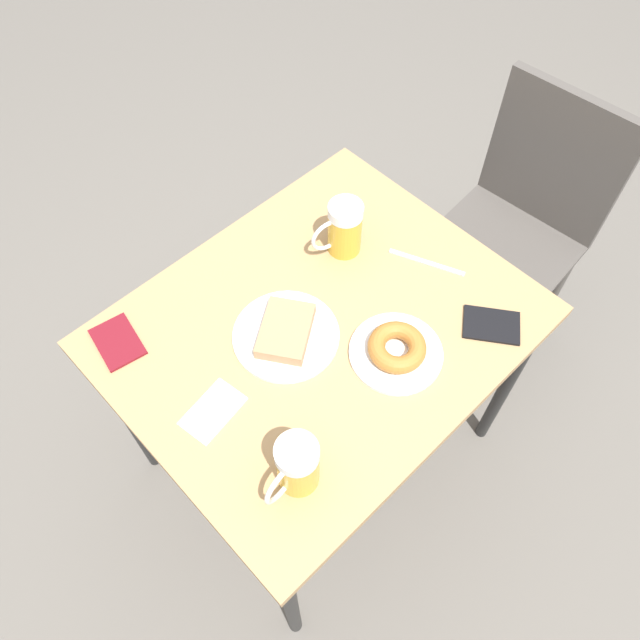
# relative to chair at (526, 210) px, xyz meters

# --- Properties ---
(ground_plane) EXTENTS (8.00, 8.00, 0.00)m
(ground_plane) POSITION_rel_chair_xyz_m (-0.04, -0.81, -0.54)
(ground_plane) COLOR #666059
(table) EXTENTS (0.74, 0.91, 0.73)m
(table) POSITION_rel_chair_xyz_m (-0.04, -0.81, 0.12)
(table) COLOR tan
(table) RESTS_ON ground_plane
(chair) EXTENTS (0.43, 0.43, 0.89)m
(chair) POSITION_rel_chair_xyz_m (0.00, 0.00, 0.00)
(chair) COLOR #514C47
(chair) RESTS_ON ground_plane
(plate_with_cake) EXTENTS (0.24, 0.24, 0.04)m
(plate_with_cake) POSITION_rel_chair_xyz_m (-0.07, -0.89, 0.21)
(plate_with_cake) COLOR white
(plate_with_cake) RESTS_ON table
(plate_with_donut) EXTENTS (0.21, 0.21, 0.05)m
(plate_with_donut) POSITION_rel_chair_xyz_m (0.13, -0.74, 0.21)
(plate_with_donut) COLOR white
(plate_with_donut) RESTS_ON table
(beer_mug_left) EXTENTS (0.08, 0.13, 0.14)m
(beer_mug_left) POSITION_rel_chair_xyz_m (0.18, -1.09, 0.27)
(beer_mug_left) COLOR gold
(beer_mug_left) RESTS_ON table
(beer_mug_center) EXTENTS (0.08, 0.13, 0.14)m
(beer_mug_center) POSITION_rel_chair_xyz_m (-0.17, -0.62, 0.27)
(beer_mug_center) COLOR gold
(beer_mug_center) RESTS_ON table
(napkin_folded) EXTENTS (0.10, 0.14, 0.00)m
(napkin_folded) POSITION_rel_chair_xyz_m (-0.04, -1.12, 0.20)
(napkin_folded) COLOR white
(napkin_folded) RESTS_ON table
(fork) EXTENTS (0.18, 0.09, 0.00)m
(fork) POSITION_rel_chair_xyz_m (0.01, -0.50, 0.20)
(fork) COLOR silver
(fork) RESTS_ON table
(passport_near_edge) EXTENTS (0.14, 0.11, 0.01)m
(passport_near_edge) POSITION_rel_chair_xyz_m (-0.32, -1.17, 0.20)
(passport_near_edge) COLOR maroon
(passport_near_edge) RESTS_ON table
(passport_far_edge) EXTENTS (0.15, 0.15, 0.01)m
(passport_far_edge) POSITION_rel_chair_xyz_m (0.23, -0.53, 0.20)
(passport_far_edge) COLOR black
(passport_far_edge) RESTS_ON table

